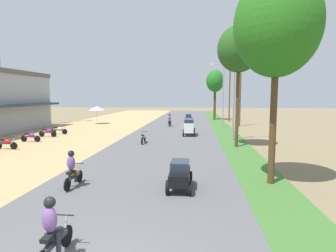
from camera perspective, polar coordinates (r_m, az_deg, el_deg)
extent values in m
cube|color=#999EA8|center=(37.48, -31.06, 3.97)|extent=(6.06, 11.11, 6.40)
cube|color=#2D3847|center=(35.43, -26.34, 3.93)|extent=(1.20, 11.11, 0.25)
cylinder|color=black|center=(24.04, -28.97, -3.56)|extent=(0.56, 0.06, 0.56)
cube|color=#333338|center=(24.37, -30.19, -3.07)|extent=(1.12, 0.12, 0.12)
ellipsoid|color=red|center=(24.31, -30.05, -2.76)|extent=(0.64, 0.28, 0.32)
cube|color=black|center=(24.50, -30.75, -2.44)|extent=(0.44, 0.20, 0.10)
cylinder|color=#A5A8AD|center=(24.04, -29.12, -2.92)|extent=(0.26, 0.05, 0.68)
cylinder|color=black|center=(24.02, -29.28, -2.04)|extent=(0.04, 0.54, 0.04)
cylinder|color=black|center=(26.95, -25.14, -2.39)|extent=(0.56, 0.06, 0.56)
cylinder|color=black|center=(27.61, -27.35, -2.30)|extent=(0.56, 0.06, 0.56)
cube|color=#333338|center=(27.25, -26.28, -1.97)|extent=(1.12, 0.12, 0.12)
ellipsoid|color=#8C1E8C|center=(27.19, -26.15, -1.68)|extent=(0.64, 0.28, 0.32)
cube|color=black|center=(27.37, -26.80, -1.41)|extent=(0.44, 0.20, 0.10)
cylinder|color=#A5A8AD|center=(26.95, -25.28, -1.81)|extent=(0.26, 0.05, 0.68)
cylinder|color=black|center=(26.93, -25.42, -1.03)|extent=(0.04, 0.54, 0.04)
cylinder|color=black|center=(29.53, -22.30, -1.55)|extent=(0.56, 0.06, 0.56)
cylinder|color=black|center=(30.14, -24.38, -1.50)|extent=(0.56, 0.06, 0.56)
cube|color=#333338|center=(29.81, -23.37, -1.18)|extent=(1.12, 0.12, 0.12)
ellipsoid|color=#8C1E8C|center=(29.75, -23.24, -0.92)|extent=(0.64, 0.28, 0.32)
cube|color=black|center=(29.92, -23.86, -0.68)|extent=(0.44, 0.20, 0.10)
cylinder|color=#A5A8AD|center=(29.53, -22.43, -1.03)|extent=(0.26, 0.05, 0.68)
cylinder|color=black|center=(29.51, -22.56, -0.32)|extent=(0.04, 0.54, 0.04)
cylinder|color=black|center=(31.20, -20.36, -1.08)|extent=(0.56, 0.06, 0.56)
cylinder|color=black|center=(31.77, -22.36, -1.04)|extent=(0.56, 0.06, 0.56)
cube|color=#333338|center=(31.46, -21.38, -0.74)|extent=(1.12, 0.12, 0.12)
ellipsoid|color=silver|center=(31.41, -21.26, -0.48)|extent=(0.64, 0.28, 0.32)
cube|color=black|center=(31.56, -21.85, -0.26)|extent=(0.44, 0.20, 0.10)
cylinder|color=#A5A8AD|center=(31.19, -20.47, -0.59)|extent=(0.26, 0.05, 0.68)
cylinder|color=black|center=(31.18, -20.60, 0.09)|extent=(0.04, 0.54, 0.04)
cylinder|color=#99999E|center=(41.17, -14.29, 1.88)|extent=(0.05, 0.05, 2.10)
cone|color=white|center=(41.10, -14.34, 3.54)|extent=(2.20, 2.20, 0.55)
cylinder|color=#4C351E|center=(13.51, 20.67, 1.12)|extent=(0.30, 0.30, 5.87)
ellipsoid|color=#25671A|center=(13.81, 21.38, 18.74)|extent=(3.75, 3.75, 4.59)
cylinder|color=#4C351E|center=(22.55, 13.97, 4.18)|extent=(0.27, 0.27, 6.62)
ellipsoid|color=#24511C|center=(22.81, 14.26, 15.02)|extent=(3.28, 3.28, 3.58)
cylinder|color=#4C351E|center=(47.30, 9.51, 4.56)|extent=(0.40, 0.40, 5.45)
ellipsoid|color=#1E661F|center=(47.35, 9.60, 9.08)|extent=(2.93, 2.93, 3.66)
cylinder|color=gray|center=(25.92, 13.30, 6.36)|extent=(0.16, 0.16, 8.35)
cylinder|color=gray|center=(26.17, 11.96, 15.25)|extent=(1.40, 0.08, 0.08)
ellipsoid|color=silver|center=(26.10, 10.37, 15.15)|extent=(0.36, 0.20, 0.14)
cylinder|color=gray|center=(26.35, 15.10, 15.11)|extent=(1.40, 0.08, 0.08)
ellipsoid|color=silver|center=(26.45, 16.64, 14.87)|extent=(0.36, 0.20, 0.14)
cylinder|color=gray|center=(36.42, 11.19, 6.19)|extent=(0.16, 0.16, 8.18)
cylinder|color=gray|center=(36.59, 10.20, 12.40)|extent=(1.40, 0.08, 0.08)
ellipsoid|color=silver|center=(36.54, 9.08, 12.31)|extent=(0.36, 0.20, 0.14)
cylinder|color=gray|center=(36.71, 12.43, 12.33)|extent=(1.40, 0.08, 0.08)
ellipsoid|color=silver|center=(36.79, 13.54, 12.18)|extent=(0.36, 0.20, 0.14)
cylinder|color=gray|center=(53.68, 9.51, 6.04)|extent=(0.16, 0.16, 7.87)
cylinder|color=gray|center=(53.76, 8.83, 10.09)|extent=(1.40, 0.08, 0.08)
ellipsoid|color=silver|center=(53.73, 8.07, 10.03)|extent=(0.36, 0.20, 0.14)
cylinder|color=gray|center=(53.85, 10.34, 10.06)|extent=(1.40, 0.08, 0.08)
ellipsoid|color=silver|center=(53.90, 11.09, 9.97)|extent=(0.36, 0.20, 0.14)
cylinder|color=brown|center=(38.45, 14.55, 6.85)|extent=(0.20, 0.20, 9.30)
cube|color=#473323|center=(38.73, 14.72, 13.00)|extent=(1.80, 0.10, 0.10)
cylinder|color=brown|center=(44.94, 12.47, 6.69)|extent=(0.20, 0.20, 9.14)
cube|color=#473323|center=(45.17, 12.59, 11.86)|extent=(1.80, 0.10, 0.10)
cube|color=black|center=(12.21, 2.44, -10.16)|extent=(0.84, 1.95, 0.50)
cube|color=#232B38|center=(12.14, 2.47, -8.06)|extent=(0.77, 1.10, 0.40)
cylinder|color=black|center=(11.61, 4.59, -12.51)|extent=(0.10, 0.60, 0.60)
cylinder|color=black|center=(11.66, -0.14, -12.39)|extent=(0.10, 0.60, 0.60)
cylinder|color=black|center=(12.94, 4.74, -10.51)|extent=(0.10, 0.60, 0.60)
cylinder|color=black|center=(12.99, 0.53, -10.43)|extent=(0.10, 0.60, 0.60)
cube|color=silver|center=(28.34, 4.33, -0.21)|extent=(0.95, 2.40, 0.95)
cube|color=#232B38|center=(28.18, 4.33, 1.08)|extent=(0.87, 2.00, 0.35)
cylinder|color=black|center=(27.54, 5.38, -1.48)|extent=(0.12, 0.68, 0.68)
cylinder|color=black|center=(27.57, 3.15, -1.45)|extent=(0.12, 0.68, 0.68)
cylinder|color=black|center=(29.25, 5.41, -1.03)|extent=(0.12, 0.68, 0.68)
cylinder|color=black|center=(29.28, 3.32, -1.00)|extent=(0.12, 0.68, 0.68)
cube|color=navy|center=(43.16, 4.23, 1.64)|extent=(0.88, 2.25, 0.44)
cube|color=#232B38|center=(43.02, 4.23, 2.18)|extent=(0.81, 1.30, 0.40)
cylinder|color=black|center=(42.36, 4.86, 1.20)|extent=(0.11, 0.64, 0.64)
cylinder|color=black|center=(42.39, 3.52, 1.22)|extent=(0.11, 0.64, 0.64)
cylinder|color=black|center=(43.97, 4.90, 1.39)|extent=(0.11, 0.64, 0.64)
cylinder|color=black|center=(44.00, 3.61, 1.40)|extent=(0.11, 0.64, 0.64)
cylinder|color=black|center=(8.49, -19.93, -20.34)|extent=(0.06, 0.56, 0.56)
cube|color=#333338|center=(7.92, -22.07, -21.01)|extent=(0.12, 1.12, 0.12)
ellipsoid|color=black|center=(7.92, -21.83, -19.87)|extent=(0.28, 0.64, 0.32)
cube|color=black|center=(7.59, -23.21, -20.13)|extent=(0.20, 0.44, 0.10)
cylinder|color=#A5A8AD|center=(8.32, -20.19, -18.85)|extent=(0.05, 0.26, 0.68)
cylinder|color=black|center=(8.13, -20.49, -16.64)|extent=(0.54, 0.04, 0.04)
ellipsoid|color=#724C8C|center=(7.48, -23.04, -17.14)|extent=(0.36, 0.28, 0.64)
sphere|color=black|center=(7.37, -23.02, -14.16)|extent=(0.28, 0.28, 0.28)
cylinder|color=#2D2D38|center=(7.89, -23.40, -21.00)|extent=(0.12, 0.12, 0.48)
cylinder|color=#2D2D38|center=(7.77, -21.47, -21.37)|extent=(0.12, 0.12, 0.48)
cylinder|color=black|center=(13.85, -17.61, -9.75)|extent=(0.06, 0.56, 0.56)
cylinder|color=black|center=(12.78, -19.87, -11.19)|extent=(0.06, 0.56, 0.56)
cube|color=#333338|center=(13.26, -18.72, -9.70)|extent=(0.12, 1.12, 0.12)
ellipsoid|color=orange|center=(13.29, -18.60, -9.03)|extent=(0.28, 0.64, 0.32)
cube|color=black|center=(12.95, -19.28, -8.91)|extent=(0.20, 0.44, 0.10)
cylinder|color=#A5A8AD|center=(13.73, -17.75, -8.73)|extent=(0.05, 0.26, 0.68)
cylinder|color=black|center=(13.59, -17.91, -7.28)|extent=(0.54, 0.04, 0.04)
ellipsoid|color=#724C8C|center=(12.92, -19.20, -7.11)|extent=(0.36, 0.28, 0.64)
sphere|color=black|center=(12.87, -19.18, -5.34)|extent=(0.28, 0.28, 0.28)
cylinder|color=#2D2D38|center=(13.23, -19.47, -9.68)|extent=(0.12, 0.12, 0.48)
cylinder|color=#2D2D38|center=(13.11, -18.34, -9.78)|extent=(0.12, 0.12, 0.48)
cylinder|color=black|center=(24.35, -4.77, -2.63)|extent=(0.06, 0.56, 0.56)
cylinder|color=black|center=(23.15, -5.34, -3.10)|extent=(0.06, 0.56, 0.56)
cube|color=#333338|center=(23.72, -5.05, -2.43)|extent=(0.12, 1.12, 0.12)
ellipsoid|color=silver|center=(23.78, -5.02, -2.07)|extent=(0.28, 0.64, 0.32)
cube|color=black|center=(23.41, -5.19, -1.90)|extent=(0.20, 0.44, 0.10)
cylinder|color=#A5A8AD|center=(24.25, -4.80, -2.02)|extent=(0.05, 0.26, 0.68)
cylinder|color=black|center=(24.15, -4.83, -1.17)|extent=(0.54, 0.04, 0.04)
cylinder|color=black|center=(37.31, 0.44, 0.48)|extent=(0.06, 0.56, 0.56)
cylinder|color=black|center=(36.09, 0.25, 0.28)|extent=(0.06, 0.56, 0.56)
cube|color=#333338|center=(36.68, 0.35, 0.66)|extent=(0.12, 1.12, 0.12)
ellipsoid|color=red|center=(36.75, 0.36, 0.89)|extent=(0.28, 0.64, 0.32)
cube|color=black|center=(36.38, 0.31, 1.03)|extent=(0.20, 0.44, 0.10)
cylinder|color=#A5A8AD|center=(37.23, 0.43, 0.89)|extent=(0.05, 0.26, 0.68)
cylinder|color=black|center=(37.14, 0.42, 1.45)|extent=(0.54, 0.04, 0.04)
ellipsoid|color=#724C8C|center=(36.43, 0.32, 1.67)|extent=(0.36, 0.28, 0.64)
sphere|color=black|center=(36.44, 0.33, 2.30)|extent=(0.28, 0.28, 0.28)
cylinder|color=#2D2D38|center=(36.59, 0.12, 0.68)|extent=(0.12, 0.12, 0.48)
cylinder|color=#2D2D38|center=(36.57, 0.55, 0.68)|extent=(0.12, 0.12, 0.48)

